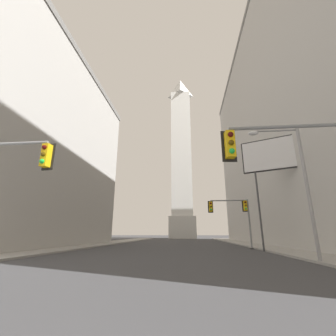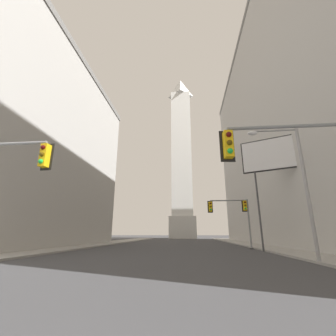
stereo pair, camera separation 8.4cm
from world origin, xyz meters
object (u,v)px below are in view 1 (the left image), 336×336
object	(u,v)px
traffic_light_near_right	(322,156)
billboard_sign	(279,156)
street_lamp	(296,175)
traffic_light_mid_right	(234,211)
obelisk	(182,155)

from	to	relation	value
traffic_light_near_right	billboard_sign	bearing A→B (deg)	73.32
traffic_light_near_right	street_lamp	bearing A→B (deg)	73.72
traffic_light_near_right	street_lamp	world-z (taller)	street_lamp
traffic_light_mid_right	street_lamp	bearing A→B (deg)	-82.73
obelisk	billboard_sign	bearing A→B (deg)	-78.57
billboard_sign	obelisk	bearing A→B (deg)	101.43
traffic_light_mid_right	traffic_light_near_right	bearing A→B (deg)	-90.29
traffic_light_mid_right	billboard_sign	xyz separation A→B (m)	(3.94, -4.08, 4.93)
obelisk	traffic_light_mid_right	world-z (taller)	obelisk
street_lamp	billboard_sign	distance (m)	9.14
street_lamp	billboard_sign	world-z (taller)	billboard_sign
traffic_light_near_right	street_lamp	size ratio (longest dim) A/B	0.70
traffic_light_mid_right	street_lamp	xyz separation A→B (m)	(1.53, -12.00, 1.04)
traffic_light_near_right	street_lamp	xyz separation A→B (m)	(1.62, 5.54, 0.66)
traffic_light_near_right	obelisk	bearing A→B (deg)	95.92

